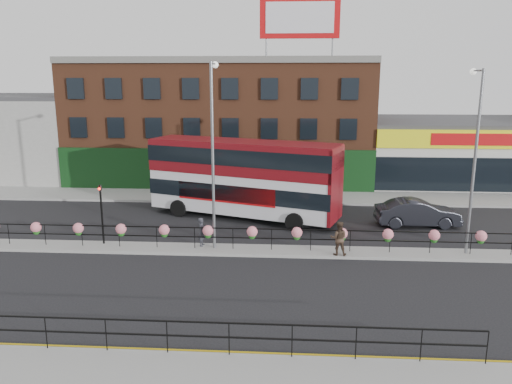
# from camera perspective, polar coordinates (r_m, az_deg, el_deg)

# --- Properties ---
(ground) EXTENTS (120.00, 120.00, 0.00)m
(ground) POSITION_cam_1_polar(r_m,az_deg,el_deg) (26.01, -0.44, -6.86)
(ground) COLOR black
(ground) RESTS_ON ground
(north_pavement) EXTENTS (60.00, 4.00, 0.15)m
(north_pavement) POSITION_cam_1_polar(r_m,az_deg,el_deg) (37.49, 0.90, -0.55)
(north_pavement) COLOR #959592
(north_pavement) RESTS_ON ground
(median) EXTENTS (60.00, 1.60, 0.15)m
(median) POSITION_cam_1_polar(r_m,az_deg,el_deg) (25.99, -0.44, -6.70)
(median) COLOR #959592
(median) RESTS_ON ground
(yellow_line_inner) EXTENTS (60.00, 0.10, 0.01)m
(yellow_line_inner) POSITION_cam_1_polar(r_m,az_deg,el_deg) (17.23, -2.91, -17.78)
(yellow_line_inner) COLOR gold
(yellow_line_inner) RESTS_ON ground
(yellow_line_outer) EXTENTS (60.00, 0.10, 0.01)m
(yellow_line_outer) POSITION_cam_1_polar(r_m,az_deg,el_deg) (17.08, -2.98, -18.09)
(yellow_line_outer) COLOR gold
(yellow_line_outer) RESTS_ON ground
(brick_building) EXTENTS (25.00, 12.21, 10.30)m
(brick_building) POSITION_cam_1_polar(r_m,az_deg,el_deg) (44.90, -3.72, 8.19)
(brick_building) COLOR brown
(brick_building) RESTS_ON ground
(supermarket) EXTENTS (15.00, 12.25, 5.30)m
(supermarket) POSITION_cam_1_polar(r_m,az_deg,el_deg) (46.94, 21.40, 4.50)
(supermarket) COLOR silver
(supermarket) RESTS_ON ground
(warehouse_west) EXTENTS (15.50, 12.00, 7.30)m
(warehouse_west) POSITION_cam_1_polar(r_m,az_deg,el_deg) (51.75, -26.64, 5.84)
(warehouse_west) COLOR #9B9A96
(warehouse_west) RESTS_ON ground
(billboard) EXTENTS (6.00, 0.29, 4.40)m
(billboard) POSITION_cam_1_polar(r_m,az_deg,el_deg) (39.65, 5.03, 19.21)
(billboard) COLOR #B70B0E
(billboard) RESTS_ON brick_building
(median_railing) EXTENTS (30.04, 0.56, 1.23)m
(median_railing) POSITION_cam_1_polar(r_m,az_deg,el_deg) (25.68, -0.44, -4.66)
(median_railing) COLOR black
(median_railing) RESTS_ON median
(south_railing) EXTENTS (20.04, 0.05, 1.12)m
(south_railing) POSITION_cam_1_polar(r_m,az_deg,el_deg) (16.76, -10.17, -15.19)
(south_railing) COLOR black
(south_railing) RESTS_ON south_pavement
(double_decker_bus) EXTENTS (12.49, 6.84, 4.96)m
(double_decker_bus) POSITION_cam_1_polar(r_m,az_deg,el_deg) (31.48, -1.43, 2.38)
(double_decker_bus) COLOR silver
(double_decker_bus) RESTS_ON ground
(car) EXTENTS (2.16, 5.11, 1.64)m
(car) POSITION_cam_1_polar(r_m,az_deg,el_deg) (31.76, 17.97, -2.29)
(car) COLOR #212229
(car) RESTS_ON ground
(pedestrian_a) EXTENTS (0.62, 0.46, 1.52)m
(pedestrian_a) POSITION_cam_1_polar(r_m,az_deg,el_deg) (26.42, -6.21, -4.54)
(pedestrian_a) COLOR #303139
(pedestrian_a) RESTS_ON median
(pedestrian_b) EXTENTS (0.94, 0.78, 1.73)m
(pedestrian_b) POSITION_cam_1_polar(r_m,az_deg,el_deg) (25.23, 9.42, -5.23)
(pedestrian_b) COLOR #433125
(pedestrian_b) RESTS_ON median
(lamp_column_west) EXTENTS (0.34, 1.66, 9.47)m
(lamp_column_west) POSITION_cam_1_polar(r_m,az_deg,el_deg) (25.28, -4.92, 5.96)
(lamp_column_west) COLOR slate
(lamp_column_west) RESTS_ON median
(lamp_column_east) EXTENTS (0.33, 1.60, 9.11)m
(lamp_column_east) POSITION_cam_1_polar(r_m,az_deg,el_deg) (26.58, 23.69, 4.81)
(lamp_column_east) COLOR slate
(lamp_column_east) RESTS_ON median
(traffic_light_median) EXTENTS (0.15, 0.28, 3.65)m
(traffic_light_median) POSITION_cam_1_polar(r_m,az_deg,el_deg) (27.41, -17.31, -1.03)
(traffic_light_median) COLOR black
(traffic_light_median) RESTS_ON median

